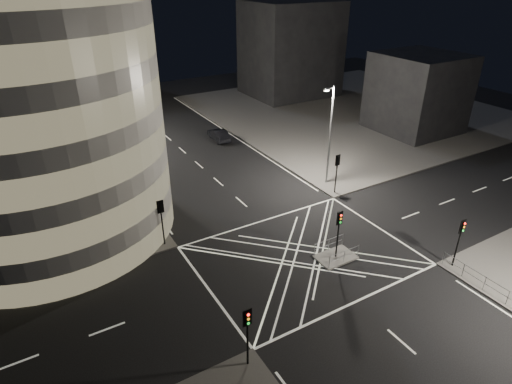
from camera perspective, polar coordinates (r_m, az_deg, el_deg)
ground at (r=33.86m, az=6.29°, el=-8.44°), size 120.00×120.00×0.00m
sidewalk_far_right at (r=69.67m, az=12.61°, el=10.64°), size 42.00×42.00×0.15m
central_island at (r=33.95m, az=10.56°, el=-8.53°), size 3.00×2.00×0.15m
building_right_far at (r=75.99m, az=4.58°, el=18.48°), size 14.00×12.00×15.00m
building_right_near at (r=61.85m, az=20.73°, el=12.28°), size 10.00×10.00×10.00m
building_far_end at (r=81.27m, az=-22.24°, el=18.22°), size 18.00×8.00×18.00m
tree_a at (r=34.78m, az=-16.62°, el=0.24°), size 5.04×5.04×7.26m
tree_b at (r=39.90m, az=-19.07°, el=4.50°), size 5.09×5.09×7.93m
tree_c at (r=45.63m, az=-20.72°, el=6.38°), size 4.65×4.65×7.14m
tree_d at (r=50.98m, az=-22.30°, el=9.40°), size 5.44×5.44×8.54m
tree_e at (r=57.04m, az=-23.19°, el=9.77°), size 3.57×3.57×6.28m
traffic_signal_fl at (r=34.01m, az=-12.53°, el=-2.94°), size 0.55×0.22×4.00m
traffic_signal_nl at (r=23.92m, az=-1.16°, el=-17.58°), size 0.55×0.22×4.00m
traffic_signal_fr at (r=41.86m, az=10.75°, el=3.33°), size 0.55×0.22×4.00m
traffic_signal_nr at (r=34.17m, az=25.59°, el=-5.11°), size 0.55×0.22×4.00m
traffic_signal_island at (r=32.37m, az=10.99°, el=-4.47°), size 0.55×0.22×4.00m
street_lamp_left_near at (r=37.22m, az=-16.51°, el=3.88°), size 1.25×0.25×10.00m
street_lamp_left_far at (r=53.99m, az=-21.77°, el=10.43°), size 1.25×0.25×10.00m
street_lamp_right_far at (r=42.80m, az=9.81°, el=7.78°), size 1.25×0.25×10.00m
railing_island_south at (r=33.06m, az=11.66°, el=-8.43°), size 2.80×0.06×1.10m
railing_island_north at (r=34.13m, az=9.68°, el=-6.93°), size 2.80×0.06×1.10m
sedan at (r=55.77m, az=-4.97°, el=7.60°), size 1.77×4.51×1.46m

